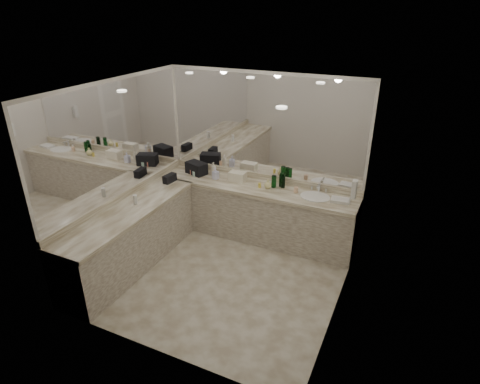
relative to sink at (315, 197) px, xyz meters
The scene contains 34 objects.
floor 1.77m from the sink, 128.37° to the right, with size 3.20×3.20×0.00m, color beige.
ceiling 2.29m from the sink, 128.37° to the right, with size 3.20×3.20×0.00m, color white.
wall_back 1.08m from the sink, 162.47° to the left, with size 3.20×0.02×2.60m, color beige.
wall_left 2.85m from the sink, 154.80° to the right, with size 0.02×3.00×2.60m, color beige.
wall_right 1.42m from the sink, 61.56° to the right, with size 0.02×3.00×2.60m, color beige.
vanity_back_base 1.06m from the sink, behind, with size 3.20×0.60×0.84m, color beige.
vanity_back_top 0.95m from the sink, behind, with size 3.20×0.64×0.06m, color beige.
vanity_left_base 2.75m from the sink, 146.31° to the right, with size 0.60×2.40×0.84m, color beige.
vanity_left_top 2.70m from the sink, 146.19° to the right, with size 0.64×2.42×0.06m, color beige.
backsplash_back 0.99m from the sink, 163.58° to the left, with size 3.20×0.04×0.10m, color beige.
backsplash_left 2.80m from the sink, 154.62° to the right, with size 0.04×3.00×0.10m, color beige.
mirror_back 1.33m from the sink, 163.13° to the left, with size 3.12×0.01×1.55m, color white.
mirror_left 2.94m from the sink, 154.69° to the right, with size 0.01×2.92×1.55m, color white.
sink is the anchor object (origin of this frame).
faucet 0.22m from the sink, 90.00° to the left, with size 0.24×0.16×0.14m, color silver.
wall_phone 0.91m from the sink, 39.57° to the right, with size 0.06×0.10×0.24m, color white.
door 1.82m from the sink, 69.46° to the right, with size 0.02×0.82×2.10m, color white.
black_toiletry_bag 2.04m from the sink, behind, with size 0.34×0.21×0.19m, color black.
black_bag_spill 2.29m from the sink, 169.06° to the right, with size 0.11×0.23×0.13m, color black.
cream_cosmetic_case 1.29m from the sink, behind, with size 0.26×0.16×0.15m, color #EDE5CB.
hand_towel 0.37m from the sink, ahead, with size 0.27×0.18×0.04m, color white.
lotion_left 2.60m from the sink, 150.03° to the right, with size 0.06×0.06×0.14m, color white.
soap_bottle_a 1.75m from the sink, behind, with size 0.09×0.09×0.23m, color white.
soap_bottle_b 1.65m from the sink, behind, with size 0.09×0.09×0.19m, color white.
soap_bottle_c 0.75m from the sink, behind, with size 0.11×0.11×0.14m, color beige.
green_bottle_0 0.69m from the sink, behind, with size 0.07×0.07×0.19m, color #0D4E17.
green_bottle_1 0.57m from the sink, 167.70° to the left, with size 0.07×0.07×0.19m, color #0D4E17.
green_bottle_2 0.61m from the sink, 165.62° to the left, with size 0.06×0.06×0.19m, color #0D4E17.
green_bottle_3 0.61m from the sink, 164.66° to the left, with size 0.06×0.06×0.22m, color #0D4E17.
amenity_bottle_0 2.02m from the sink, behind, with size 0.05×0.05×0.08m, color silver.
amenity_bottle_1 0.31m from the sink, behind, with size 0.06×0.06×0.09m, color #E0B28C.
amenity_bottle_2 0.87m from the sink, behind, with size 0.04×0.04×0.08m, color #F2D84C.
amenity_bottle_3 1.80m from the sink, behind, with size 0.05×0.05×0.13m, color #E0B28C.
amenity_bottle_4 2.10m from the sink, behind, with size 0.05×0.05×0.09m, color #E57F66.
Camera 1 is at (2.17, -4.08, 3.46)m, focal length 30.00 mm.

